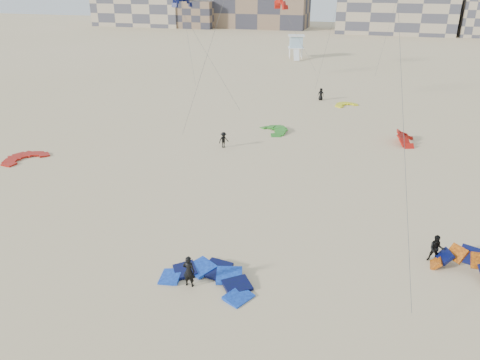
# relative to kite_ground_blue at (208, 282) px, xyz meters

# --- Properties ---
(ground) EXTENTS (320.00, 320.00, 0.00)m
(ground) POSITION_rel_kite_ground_blue_xyz_m (0.10, -1.75, 0.00)
(ground) COLOR beige
(ground) RESTS_ON ground
(kite_ground_blue) EXTENTS (5.57, 5.78, 1.35)m
(kite_ground_blue) POSITION_rel_kite_ground_blue_xyz_m (0.00, 0.00, 0.00)
(kite_ground_blue) COLOR blue
(kite_ground_blue) RESTS_ON ground
(kite_ground_orange) EXTENTS (4.49, 4.52, 3.49)m
(kite_ground_orange) POSITION_rel_kite_ground_blue_xyz_m (13.59, 4.94, 0.00)
(kite_ground_orange) COLOR orange
(kite_ground_orange) RESTS_ON ground
(kite_ground_red) EXTENTS (5.23, 5.11, 0.65)m
(kite_ground_red) POSITION_rel_kite_ground_blue_xyz_m (-22.58, 12.85, 0.00)
(kite_ground_red) COLOR red
(kite_ground_red) RESTS_ON ground
(kite_ground_green) EXTENTS (5.15, 5.08, 1.50)m
(kite_ground_green) POSITION_rel_kite_ground_blue_xyz_m (-2.52, 27.42, 0.00)
(kite_ground_green) COLOR #20862A
(kite_ground_green) RESTS_ON ground
(kite_ground_red_far) EXTENTS (3.54, 3.44, 3.46)m
(kite_ground_red_far) POSITION_rel_kite_ground_blue_xyz_m (11.00, 27.44, 0.00)
(kite_ground_red_far) COLOR red
(kite_ground_red_far) RESTS_ON ground
(kite_ground_yellow) EXTENTS (4.07, 4.09, 0.62)m
(kite_ground_yellow) POSITION_rel_kite_ground_blue_xyz_m (3.99, 40.71, 0.00)
(kite_ground_yellow) COLOR #E9EA0D
(kite_ground_yellow) RESTS_ON ground
(kitesurfer_main) EXTENTS (0.68, 0.45, 1.85)m
(kitesurfer_main) POSITION_rel_kite_ground_blue_xyz_m (-0.88, -0.56, 0.92)
(kitesurfer_main) COLOR black
(kitesurfer_main) RESTS_ON ground
(kitesurfer_b) EXTENTS (0.87, 0.69, 1.72)m
(kitesurfer_b) POSITION_rel_kite_ground_blue_xyz_m (12.06, 5.72, 0.86)
(kitesurfer_b) COLOR black
(kitesurfer_b) RESTS_ON ground
(kitesurfer_c) EXTENTS (1.12, 1.13, 1.56)m
(kitesurfer_c) POSITION_rel_kite_ground_blue_xyz_m (-6.09, 21.03, 0.78)
(kitesurfer_c) COLOR black
(kitesurfer_c) RESTS_ON ground
(kitesurfer_e) EXTENTS (0.81, 0.54, 1.61)m
(kitesurfer_e) POSITION_rel_kite_ground_blue_xyz_m (0.48, 42.65, 0.81)
(kitesurfer_e) COLOR black
(kitesurfer_e) RESTS_ON ground
(kite_fly_navy) EXTENTS (5.38, 6.35, 11.93)m
(kite_fly_navy) POSITION_rel_kite_ground_blue_xyz_m (-20.53, 46.21, 11.85)
(kite_fly_navy) COLOR #060741
(kite_fly_navy) RESTS_ON ground
(kite_fly_red) EXTENTS (9.37, 5.93, 11.21)m
(kite_fly_red) POSITION_rel_kite_ground_blue_xyz_m (-9.37, 61.51, 10.94)
(kite_fly_red) COLOR red
(kite_fly_red) RESTS_ON ground
(lifeguard_tower_far) EXTENTS (3.80, 6.47, 4.46)m
(lifeguard_tower_far) POSITION_rel_kite_ground_blue_xyz_m (-9.08, 76.20, 2.21)
(lifeguard_tower_far) COLOR white
(lifeguard_tower_far) RESTS_ON ground
(condo_west_a) EXTENTS (30.00, 15.00, 14.00)m
(condo_west_a) POSITION_rel_kite_ground_blue_xyz_m (-69.90, 128.25, 7.00)
(condo_west_a) COLOR tan
(condo_west_a) RESTS_ON ground
(condo_mid) EXTENTS (32.00, 16.00, 12.00)m
(condo_mid) POSITION_rel_kite_ground_blue_xyz_m (10.10, 128.25, 6.00)
(condo_mid) COLOR tan
(condo_mid) RESTS_ON ground
(condo_fill_left) EXTENTS (12.00, 10.00, 8.00)m
(condo_fill_left) POSITION_rel_kite_ground_blue_xyz_m (-49.90, 126.25, 4.00)
(condo_fill_left) COLOR #7B614A
(condo_fill_left) RESTS_ON ground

